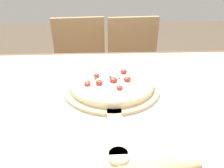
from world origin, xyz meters
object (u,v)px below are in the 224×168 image
at_px(chair_left, 81,70).
at_px(pizza_peel, 112,88).
at_px(pizza, 112,81).
at_px(chair_right, 134,69).

bearing_deg(chair_left, pizza_peel, -81.48).
xyz_separation_m(pizza_peel, chair_left, (-0.20, 0.75, -0.27)).
xyz_separation_m(pizza_peel, pizza, (-0.00, 0.02, 0.02)).
relative_size(pizza, chair_right, 0.36).
xyz_separation_m(pizza, chair_left, (-0.20, 0.73, -0.29)).
bearing_deg(pizza_peel, chair_right, 74.51).
height_order(chair_left, chair_right, same).
distance_m(pizza_peel, pizza, 0.03).
height_order(pizza_peel, pizza, pizza).
bearing_deg(pizza_peel, chair_left, 104.62).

